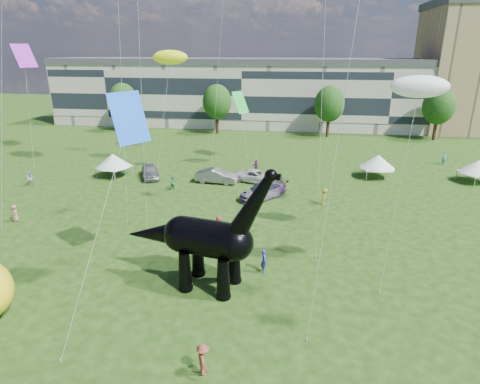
# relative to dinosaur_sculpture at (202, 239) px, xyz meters

# --- Properties ---
(ground) EXTENTS (220.00, 220.00, 0.00)m
(ground) POSITION_rel_dinosaur_sculpture_xyz_m (2.72, -3.28, -3.34)
(ground) COLOR #16330C
(ground) RESTS_ON ground
(terrace_row) EXTENTS (78.00, 11.00, 12.00)m
(terrace_row) POSITION_rel_dinosaur_sculpture_xyz_m (-5.28, 58.72, 2.66)
(terrace_row) COLOR beige
(terrace_row) RESTS_ON ground
(tree_far_left) EXTENTS (5.20, 5.20, 9.44)m
(tree_far_left) POSITION_rel_dinosaur_sculpture_xyz_m (-27.28, 49.72, 2.96)
(tree_far_left) COLOR #382314
(tree_far_left) RESTS_ON ground
(tree_mid_left) EXTENTS (5.20, 5.20, 9.44)m
(tree_mid_left) POSITION_rel_dinosaur_sculpture_xyz_m (-9.28, 49.72, 2.96)
(tree_mid_left) COLOR #382314
(tree_mid_left) RESTS_ON ground
(tree_mid_right) EXTENTS (5.20, 5.20, 9.44)m
(tree_mid_right) POSITION_rel_dinosaur_sculpture_xyz_m (10.72, 49.72, 2.96)
(tree_mid_right) COLOR #382314
(tree_mid_right) RESTS_ON ground
(tree_far_right) EXTENTS (5.20, 5.20, 9.44)m
(tree_far_right) POSITION_rel_dinosaur_sculpture_xyz_m (28.72, 49.72, 2.96)
(tree_far_right) COLOR #382314
(tree_far_right) RESTS_ON ground
(dinosaur_sculpture) EXTENTS (10.85, 3.91, 8.84)m
(dinosaur_sculpture) POSITION_rel_dinosaur_sculpture_xyz_m (0.00, 0.00, 0.00)
(dinosaur_sculpture) COLOR black
(dinosaur_sculpture) RESTS_ON ground
(car_silver) EXTENTS (3.81, 5.18, 1.64)m
(car_silver) POSITION_rel_dinosaur_sculpture_xyz_m (-11.98, 22.00, -2.52)
(car_silver) COLOR #A4A5A9
(car_silver) RESTS_ON ground
(car_grey) EXTENTS (5.05, 2.12, 1.62)m
(car_grey) POSITION_rel_dinosaur_sculpture_xyz_m (-3.55, 21.28, -2.52)
(car_grey) COLOR slate
(car_grey) RESTS_ON ground
(car_white) EXTENTS (5.57, 3.74, 1.42)m
(car_white) POSITION_rel_dinosaur_sculpture_xyz_m (1.01, 22.27, -2.63)
(car_white) COLOR silver
(car_white) RESTS_ON ground
(car_dark) EXTENTS (5.46, 5.88, 1.66)m
(car_dark) POSITION_rel_dinosaur_sculpture_xyz_m (2.35, 16.96, -2.51)
(car_dark) COLOR #595960
(car_dark) RESTS_ON ground
(gazebo_near) EXTENTS (4.36, 4.36, 2.85)m
(gazebo_near) POSITION_rel_dinosaur_sculpture_xyz_m (15.38, 26.25, -1.34)
(gazebo_near) COLOR white
(gazebo_near) RESTS_ON ground
(gazebo_far) EXTENTS (5.04, 5.04, 2.70)m
(gazebo_far) POSITION_rel_dinosaur_sculpture_xyz_m (26.66, 26.08, -1.44)
(gazebo_far) COLOR white
(gazebo_far) RESTS_ON ground
(gazebo_left) EXTENTS (5.19, 5.19, 2.85)m
(gazebo_left) POSITION_rel_dinosaur_sculpture_xyz_m (-16.55, 21.88, -1.33)
(gazebo_left) COLOR silver
(gazebo_left) RESTS_ON ground
(visitors) EXTENTS (50.70, 42.30, 1.87)m
(visitors) POSITION_rel_dinosaur_sculpture_xyz_m (-1.89, 12.33, -2.46)
(visitors) COLOR #293398
(visitors) RESTS_ON ground
(kites) EXTENTS (61.82, 41.14, 31.19)m
(kites) POSITION_rel_dinosaur_sculpture_xyz_m (-2.20, 23.52, 13.12)
(kites) COLOR red
(kites) RESTS_ON ground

